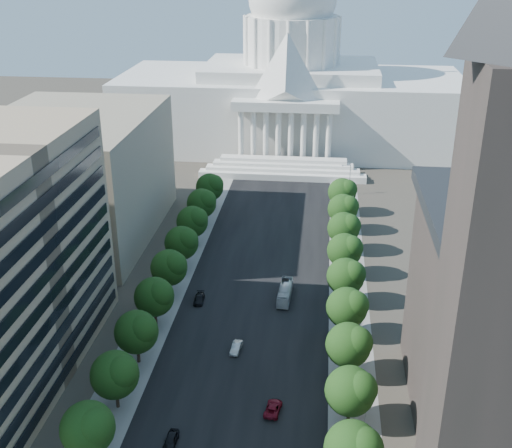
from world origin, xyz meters
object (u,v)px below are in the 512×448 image
(car_dark_a, at_px, (171,440))
(car_red, at_px, (273,408))
(car_dark_b, at_px, (199,299))
(city_bus, at_px, (285,292))
(car_silver, at_px, (236,348))

(car_dark_a, bearing_deg, car_red, 33.44)
(car_dark_a, distance_m, car_dark_b, 40.73)
(car_dark_a, xyz_separation_m, city_bus, (13.70, 43.90, 0.68))
(city_bus, bearing_deg, car_dark_b, -166.64)
(car_red, relative_size, car_dark_b, 1.03)
(car_dark_b, bearing_deg, car_dark_a, -87.65)
(car_dark_a, relative_size, car_silver, 1.00)
(car_silver, bearing_deg, car_dark_b, 127.30)
(car_dark_a, bearing_deg, car_dark_b, 97.30)
(car_silver, relative_size, car_dark_b, 0.91)
(car_red, height_order, car_dark_b, car_dark_b)
(car_dark_a, xyz_separation_m, car_dark_b, (-3.63, 40.57, -0.05))
(car_red, height_order, city_bus, city_bus)
(car_red, distance_m, car_dark_b, 36.59)
(car_dark_a, height_order, car_dark_b, car_dark_a)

